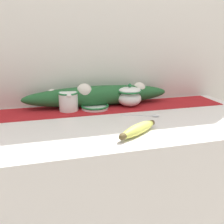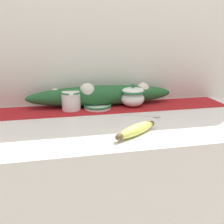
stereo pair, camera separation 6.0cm
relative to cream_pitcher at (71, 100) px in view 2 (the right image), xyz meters
name	(u,v)px [view 2 (the right image)]	position (x,y,z in m)	size (l,w,h in m)	color
countertop	(111,205)	(0.16, -0.20, -0.49)	(1.42, 0.62, 0.88)	silver
back_wall	(98,43)	(0.16, 0.13, 0.26)	(2.22, 0.04, 2.40)	silver
table_runner	(103,108)	(0.16, 0.00, -0.05)	(1.31, 0.21, 0.00)	#A8191E
cream_pitcher	(71,100)	(0.00, 0.00, 0.00)	(0.10, 0.11, 0.10)	white
sugar_bowl	(133,96)	(0.32, 0.00, 0.00)	(0.12, 0.12, 0.12)	white
small_dish	(98,106)	(0.13, -0.01, -0.04)	(0.14, 0.14, 0.02)	white
banana	(136,130)	(0.22, -0.38, -0.03)	(0.20, 0.15, 0.04)	#CCD156
spoon	(153,116)	(0.36, -0.19, -0.05)	(0.17, 0.08, 0.01)	silver
poinsettia_garland	(101,95)	(0.16, 0.05, 0.01)	(0.77, 0.12, 0.12)	#235B2D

